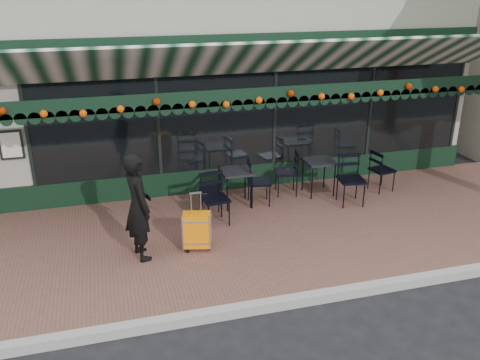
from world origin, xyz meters
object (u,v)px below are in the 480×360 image
object	(u,v)px
chair_b_left	(210,189)
cafe_table_a	(319,164)
woman	(138,206)
chair_a_front	(351,180)
suitcase	(197,231)
chair_a_right	(382,170)
chair_b_front	(215,199)
chair_b_right	(259,182)
chair_a_left	(287,173)
cafe_table_b	(236,174)

from	to	relation	value
chair_b_left	cafe_table_a	bearing A→B (deg)	109.59
woman	chair_a_front	world-z (taller)	woman
suitcase	chair_a_right	world-z (taller)	suitcase
suitcase	chair_b_front	world-z (taller)	suitcase
chair_b_right	suitcase	bearing A→B (deg)	143.91
chair_b_right	chair_b_front	world-z (taller)	chair_b_front
chair_a_left	chair_a_front	distance (m)	1.33
chair_b_left	chair_b_right	bearing A→B (deg)	105.04
woman	chair_b_front	size ratio (longest dim) A/B	1.85
suitcase	chair_b_front	size ratio (longest dim) A/B	1.06
chair_b_left	chair_b_right	distance (m)	0.99
cafe_table_a	chair_b_right	size ratio (longest dim) A/B	0.81
cafe_table_a	chair_b_left	xyz separation A→B (m)	(-2.33, -0.16, -0.23)
cafe_table_a	chair_a_right	xyz separation A→B (m)	(1.35, -0.19, -0.21)
cafe_table_a	chair_b_front	world-z (taller)	chair_b_front
cafe_table_a	chair_a_left	size ratio (longest dim) A/B	0.79
suitcase	chair_b_left	bearing A→B (deg)	84.07
chair_b_front	cafe_table_a	bearing A→B (deg)	11.36
suitcase	cafe_table_a	distance (m)	3.32
chair_a_left	chair_b_front	world-z (taller)	chair_b_front
suitcase	chair_a_right	bearing A→B (deg)	33.03
chair_b_left	chair_b_front	bearing A→B (deg)	12.17
suitcase	chair_b_front	xyz separation A→B (m)	(0.50, 0.85, 0.14)
woman	chair_a_front	bearing A→B (deg)	-91.39
cafe_table_b	chair_b_left	size ratio (longest dim) A/B	0.86
cafe_table_a	chair_a_left	distance (m)	0.69
cafe_table_a	chair_b_front	bearing A→B (deg)	-161.39
cafe_table_b	chair_a_front	bearing A→B (deg)	-13.90
woman	chair_b_front	world-z (taller)	woman
woman	chair_b_left	world-z (taller)	woman
cafe_table_b	chair_a_front	xyz separation A→B (m)	(2.19, -0.54, -0.16)
cafe_table_b	chair_b_right	bearing A→B (deg)	-7.92
cafe_table_b	chair_b_left	bearing A→B (deg)	-174.54
cafe_table_a	cafe_table_b	distance (m)	1.79
suitcase	cafe_table_a	bearing A→B (deg)	43.86
chair_a_left	chair_a_right	world-z (taller)	chair_a_left
cafe_table_b	chair_b_front	xyz separation A→B (m)	(-0.58, -0.69, -0.18)
chair_a_right	chair_b_left	size ratio (longest dim) A/B	1.04
chair_a_right	chair_a_front	bearing A→B (deg)	105.38
suitcase	chair_b_front	distance (m)	0.99
woman	chair_a_right	distance (m)	5.35
woman	chair_a_front	size ratio (longest dim) A/B	1.77
chair_b_left	chair_b_front	distance (m)	0.64
cafe_table_b	chair_a_front	size ratio (longest dim) A/B	0.73
chair_a_front	chair_b_left	xyz separation A→B (m)	(-2.74, 0.49, -0.07)
woman	chair_a_left	distance (m)	3.64
chair_a_front	chair_b_front	bearing A→B (deg)	-169.83
suitcase	chair_b_right	size ratio (longest dim) A/B	1.12
cafe_table_b	chair_b_left	world-z (taller)	chair_b_left
woman	chair_a_front	distance (m)	4.31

